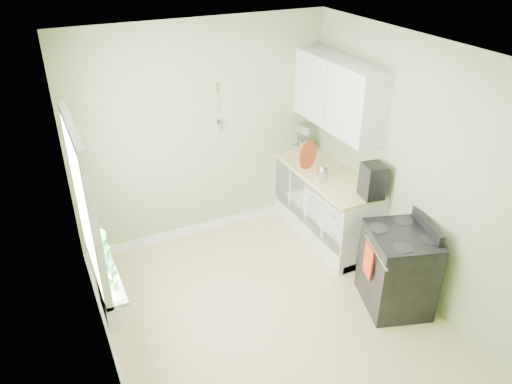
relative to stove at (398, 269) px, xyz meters
name	(u,v)px	position (x,y,z in m)	size (l,w,h in m)	color
floor	(269,314)	(-1.28, 0.42, -0.46)	(3.20, 3.60, 0.02)	tan
ceiling	(273,52)	(-1.28, 0.42, 2.26)	(3.20, 3.60, 0.02)	white
wall_back	(203,134)	(-1.28, 2.23, 0.90)	(3.20, 0.02, 2.70)	#9DB078
wall_left	(90,245)	(-2.89, 0.42, 0.90)	(0.02, 3.60, 2.70)	#9DB078
wall_right	(409,168)	(0.33, 0.42, 0.90)	(0.02, 3.60, 2.70)	#9DB078
base_cabinets	(325,206)	(0.02, 1.42, -0.01)	(0.60, 1.60, 0.87)	white
countertop	(327,174)	(0.01, 1.42, 0.44)	(0.64, 1.60, 0.04)	beige
upper_cabinets	(338,94)	(0.15, 1.52, 1.40)	(0.35, 1.40, 0.80)	white
window	(84,205)	(-2.86, 0.72, 1.10)	(0.06, 1.14, 1.44)	white
window_sill	(105,268)	(-2.79, 0.72, 0.43)	(0.18, 1.14, 0.04)	white
radiator	(108,301)	(-2.82, 0.67, 0.10)	(0.12, 0.50, 0.35)	white
wall_utensils	(218,115)	(-1.08, 2.20, 1.12)	(0.02, 0.14, 0.58)	beige
stove	(398,269)	(0.00, 0.00, 0.00)	(0.82, 0.87, 1.00)	black
stand_mixer	(302,138)	(0.08, 2.16, 0.64)	(0.30, 0.37, 0.40)	#B2B2B7
kettle	(321,173)	(-0.15, 1.30, 0.55)	(0.17, 0.10, 0.17)	silver
coffee_maker	(372,182)	(0.13, 0.72, 0.65)	(0.25, 0.27, 0.39)	black
red_tray	(308,155)	(-0.14, 1.64, 0.64)	(0.36, 0.36, 0.02)	#AA3619
jar	(319,176)	(-0.18, 1.32, 0.51)	(0.08, 0.08, 0.08)	beige
plant_a	(111,277)	(-2.78, 0.36, 0.59)	(0.14, 0.10, 0.27)	#226721
plant_b	(101,246)	(-2.78, 0.83, 0.60)	(0.17, 0.13, 0.30)	#226721
plant_c	(98,238)	(-2.78, 1.00, 0.59)	(0.15, 0.15, 0.27)	#226721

